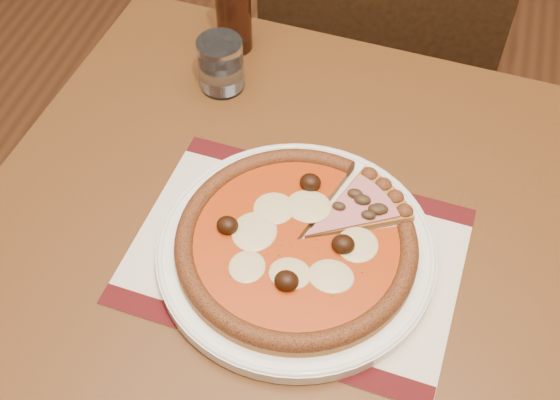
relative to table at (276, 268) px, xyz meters
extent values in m
cube|color=brown|center=(-0.50, 0.66, -0.66)|extent=(5.00, 6.00, 0.02)
cube|color=brown|center=(0.00, 0.00, 0.08)|extent=(0.85, 0.85, 0.04)
cylinder|color=brown|center=(-0.33, 0.37, -0.29)|extent=(0.05, 0.05, 0.71)
cylinder|color=brown|center=(0.37, 0.33, -0.29)|extent=(0.05, 0.05, 0.71)
cube|color=black|center=(-0.01, 0.73, -0.19)|extent=(0.56, 0.56, 0.04)
cylinder|color=black|center=(0.13, 0.97, -0.43)|extent=(0.04, 0.04, 0.44)
cylinder|color=black|center=(-0.24, 0.86, -0.43)|extent=(0.04, 0.04, 0.44)
cylinder|color=black|center=(0.23, 0.59, -0.43)|extent=(0.04, 0.04, 0.44)
cylinder|color=black|center=(-0.14, 0.49, -0.43)|extent=(0.04, 0.04, 0.44)
cube|color=black|center=(0.05, 0.53, 0.07)|extent=(0.45, 0.16, 0.47)
cube|color=silver|center=(0.04, -0.04, 0.10)|extent=(0.43, 0.32, 0.00)
cylinder|color=white|center=(0.04, -0.04, 0.11)|extent=(0.35, 0.35, 0.02)
cylinder|color=#A87128|center=(0.04, -0.04, 0.13)|extent=(0.30, 0.30, 0.01)
torus|color=brown|center=(0.04, -0.04, 0.13)|extent=(0.30, 0.30, 0.02)
cylinder|color=#A33007|center=(0.04, -0.04, 0.13)|extent=(0.26, 0.26, 0.00)
ellipsoid|color=beige|center=(0.04, 0.01, 0.14)|extent=(0.05, 0.04, 0.01)
ellipsoid|color=beige|center=(-0.02, 0.02, 0.14)|extent=(0.05, 0.04, 0.01)
ellipsoid|color=beige|center=(-0.01, -0.04, 0.14)|extent=(0.05, 0.04, 0.01)
ellipsoid|color=beige|center=(-0.02, -0.10, 0.14)|extent=(0.05, 0.04, 0.01)
ellipsoid|color=beige|center=(0.04, -0.09, 0.14)|extent=(0.05, 0.04, 0.01)
ellipsoid|color=beige|center=(0.10, -0.09, 0.14)|extent=(0.05, 0.04, 0.01)
ellipsoid|color=beige|center=(0.09, -0.03, 0.14)|extent=(0.05, 0.04, 0.01)
ellipsoid|color=black|center=(0.03, 0.02, 0.15)|extent=(0.03, 0.03, 0.02)
ellipsoid|color=black|center=(-0.05, -0.04, 0.15)|extent=(0.03, 0.03, 0.02)
ellipsoid|color=black|center=(0.04, -0.10, 0.15)|extent=(0.03, 0.03, 0.02)
ellipsoid|color=black|center=(0.13, -0.03, 0.15)|extent=(0.03, 0.03, 0.02)
ellipsoid|color=#392814|center=(0.09, 0.00, 0.14)|extent=(0.02, 0.01, 0.01)
ellipsoid|color=#392814|center=(0.11, 0.03, 0.14)|extent=(0.02, 0.01, 0.01)
ellipsoid|color=#392814|center=(0.08, 0.01, 0.14)|extent=(0.02, 0.01, 0.01)
ellipsoid|color=#392814|center=(0.10, 0.04, 0.14)|extent=(0.02, 0.01, 0.01)
ellipsoid|color=#392814|center=(0.08, 0.01, 0.14)|extent=(0.02, 0.01, 0.01)
ellipsoid|color=#392814|center=(0.09, 0.05, 0.14)|extent=(0.02, 0.01, 0.01)
ellipsoid|color=#392814|center=(0.07, 0.02, 0.14)|extent=(0.02, 0.01, 0.01)
cylinder|color=white|center=(-0.15, 0.24, 0.14)|extent=(0.08, 0.08, 0.08)
cylinder|color=#37180D|center=(-0.16, 0.33, 0.17)|extent=(0.06, 0.06, 0.13)
camera|label=1|loc=(0.15, -0.52, 0.85)|focal=45.00mm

